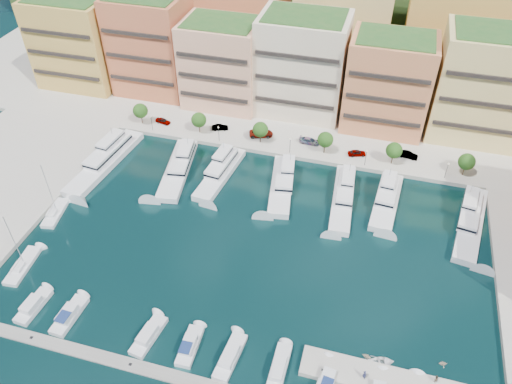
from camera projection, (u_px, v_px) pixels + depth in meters
ground at (255, 247)px, 98.52m from camera, size 400.00×400.00×0.00m
north_quay at (313, 94)px, 143.74m from camera, size 220.00×64.00×2.00m
hillside at (338, 30)px, 178.75m from camera, size 240.00×40.00×58.00m
south_pontoon at (183, 380)px, 77.26m from camera, size 72.00×2.20×0.35m
apartment_0 at (77, 41)px, 139.78m from camera, size 22.00×16.50×24.80m
apartment_1 at (151, 44)px, 136.09m from camera, size 20.00×16.50×26.80m
apartment_2 at (222, 63)px, 131.65m from camera, size 20.00×15.50×22.80m
apartment_3 at (302, 65)px, 127.83m from camera, size 22.00×16.50×25.80m
apartment_4 at (388, 83)px, 122.53m from camera, size 20.00×15.50×23.80m
apartment_5 at (484, 86)px, 118.51m from camera, size 22.00×16.50×26.80m
backblock_0 at (148, 5)px, 153.29m from camera, size 26.00×18.00×30.00m
backblock_1 at (241, 15)px, 147.16m from camera, size 26.00×18.00×30.00m
backblock_2 at (343, 26)px, 141.03m from camera, size 26.00×18.00×30.00m
backblock_3 at (453, 38)px, 134.89m from camera, size 26.00×18.00×30.00m
tree_0 at (140, 111)px, 128.04m from camera, size 3.80×3.80×5.65m
tree_1 at (199, 120)px, 124.77m from camera, size 3.80×3.80×5.65m
tree_2 at (260, 130)px, 121.49m from camera, size 3.80×3.80×5.65m
tree_3 at (325, 140)px, 118.22m from camera, size 3.80×3.80×5.65m
tree_4 at (394, 150)px, 114.95m from camera, size 3.80×3.80×5.65m
tree_5 at (467, 162)px, 111.68m from camera, size 3.80×3.80×5.65m
lamppost_0 at (151, 121)px, 126.14m from camera, size 0.30×0.30×4.20m
lamppost_1 at (219, 132)px, 122.46m from camera, size 0.30×0.30×4.20m
lamppost_2 at (290, 143)px, 118.78m from camera, size 0.30×0.30×4.20m
lamppost_3 at (366, 155)px, 115.10m from camera, size 0.30×0.30×4.20m
lamppost_4 at (447, 168)px, 111.42m from camera, size 0.30×0.30×4.20m
yacht_0 at (107, 158)px, 118.52m from camera, size 7.74×26.77×7.30m
yacht_1 at (179, 166)px, 116.34m from camera, size 8.49×22.72×7.30m
yacht_2 at (221, 170)px, 115.02m from camera, size 6.63×20.32×7.30m
yacht_3 at (282, 182)px, 111.92m from camera, size 7.72×20.75×7.30m
yacht_4 at (343, 195)px, 108.59m from camera, size 5.69×22.11×7.30m
yacht_5 at (387, 198)px, 107.72m from camera, size 6.06×19.03×7.30m
yacht_6 at (471, 219)px, 102.72m from camera, size 7.99×23.58×7.30m
cruiser_0 at (33, 306)px, 87.04m from camera, size 3.10×7.76×2.55m
cruiser_1 at (69, 316)px, 85.56m from camera, size 3.09×8.27×2.66m
cruiser_3 at (148, 336)px, 82.55m from camera, size 3.70×8.43×2.55m
cruiser_4 at (190, 346)px, 81.04m from camera, size 2.88×7.58×2.66m
cruiser_5 at (230, 357)px, 79.64m from camera, size 3.40×8.99×2.55m
cruiser_6 at (279, 369)px, 78.01m from camera, size 2.45×8.83×2.55m
cruiser_7 at (326, 381)px, 76.45m from camera, size 3.40×7.70×2.66m
sailboat_1 at (56, 213)px, 105.35m from camera, size 4.28×9.23×13.20m
sailboat_0 at (23, 266)px, 94.26m from camera, size 3.73×9.74×13.20m
tender_2 at (381, 362)px, 79.02m from camera, size 4.90×4.16×0.86m
tender_1 at (367, 356)px, 79.93m from camera, size 1.68×1.53×0.76m
tender_3 at (443, 363)px, 78.95m from camera, size 1.65×1.51×0.74m
car_0 at (163, 121)px, 130.05m from camera, size 4.28×2.36×1.38m
car_1 at (220, 127)px, 127.73m from camera, size 4.40×2.76×1.37m
car_2 at (261, 133)px, 125.44m from camera, size 6.48×4.32×1.65m
car_3 at (309, 141)px, 123.10m from camera, size 5.05×2.14×1.45m
car_4 at (357, 153)px, 119.31m from camera, size 4.59×2.97×1.45m
car_5 at (408, 155)px, 118.65m from camera, size 4.73×2.19×1.50m
person_0 at (364, 375)px, 75.80m from camera, size 0.82×0.84×1.95m
person_1 at (436, 379)px, 75.51m from camera, size 0.95×0.88×1.55m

